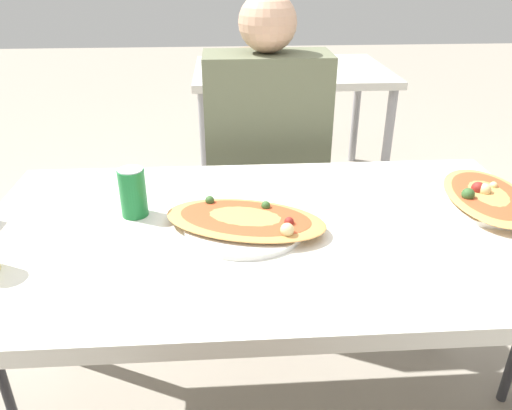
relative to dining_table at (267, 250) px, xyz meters
name	(u,v)px	position (x,y,z in m)	size (l,w,h in m)	color
dining_table	(267,250)	(0.00, 0.00, 0.00)	(1.40, 0.79, 0.72)	silver
chair_far_seated	(264,182)	(0.05, 0.73, -0.14)	(0.40, 0.40, 0.91)	#3F2D1E
person_seated	(267,144)	(0.05, 0.61, 0.05)	(0.43, 0.24, 1.21)	#2D2D38
pizza_main	(245,221)	(-0.05, -0.01, 0.09)	(0.43, 0.31, 0.06)	white
soda_can	(133,193)	(-0.33, 0.08, 0.13)	(0.07, 0.07, 0.12)	#197233
pizza_second	(487,198)	(0.59, 0.08, 0.09)	(0.28, 0.38, 0.06)	white
background_table	(284,77)	(0.26, 1.84, 0.01)	(1.10, 0.80, 0.84)	silver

